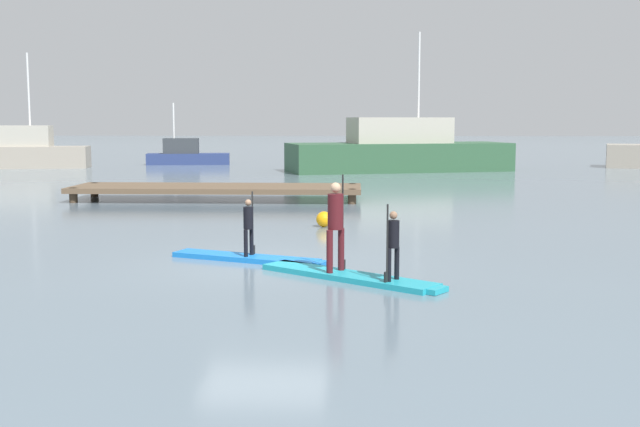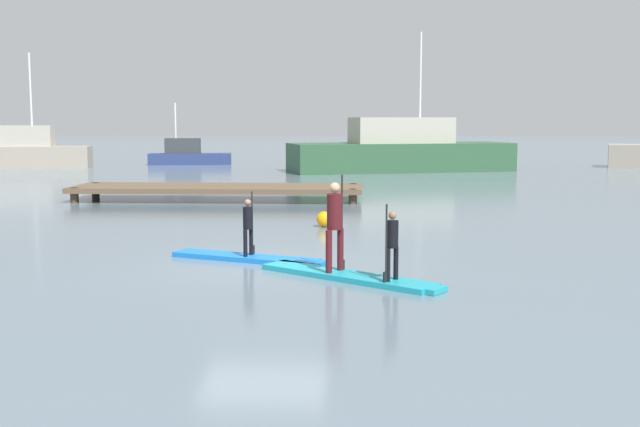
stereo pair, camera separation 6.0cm
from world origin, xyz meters
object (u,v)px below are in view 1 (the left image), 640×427
(paddler_child_solo, at_px, (249,224))
(fishing_boat_green_midground, at_px, (16,152))
(paddler_adult, at_px, (336,221))
(paddleboard_far, at_px, (350,277))
(fishing_boat_white_large, at_px, (399,151))
(mooring_buoy_near, at_px, (324,219))
(paddleboard_near, at_px, (249,258))
(paddler_child_front, at_px, (393,242))
(motor_boat_small_navy, at_px, (186,155))

(paddler_child_solo, distance_m, fishing_boat_green_midground, 34.11)
(paddler_child_solo, xyz_separation_m, paddler_adult, (1.78, -1.56, 0.28))
(paddler_child_solo, distance_m, paddler_adult, 2.39)
(paddleboard_far, distance_m, fishing_boat_white_large, 29.45)
(paddler_child_solo, xyz_separation_m, mooring_buoy_near, (1.31, 5.00, -0.54))
(mooring_buoy_near, bearing_deg, paddleboard_near, -104.73)
(paddleboard_near, relative_size, fishing_boat_white_large, 0.26)
(paddler_child_solo, height_order, paddler_child_front, paddler_child_front)
(paddler_adult, height_order, mooring_buoy_near, paddler_adult)
(paddleboard_far, relative_size, fishing_boat_green_midground, 0.39)
(motor_boat_small_navy, relative_size, mooring_buoy_near, 12.81)
(paddleboard_far, bearing_deg, fishing_boat_green_midground, 122.38)
(paddleboard_far, xyz_separation_m, fishing_boat_white_large, (2.49, 29.33, 1.03))
(paddler_child_front, relative_size, fishing_boat_green_midground, 0.16)
(paddleboard_near, xyz_separation_m, paddler_child_front, (2.78, -2.30, 0.72))
(paddleboard_near, distance_m, motor_boat_small_navy, 34.40)
(fishing_boat_white_large, bearing_deg, motor_boat_small_navy, 156.21)
(paddleboard_far, relative_size, fishing_boat_white_large, 0.26)
(mooring_buoy_near, bearing_deg, motor_boat_small_navy, 109.14)
(paddler_child_solo, distance_m, mooring_buoy_near, 5.20)
(paddleboard_far, height_order, fishing_boat_green_midground, fishing_boat_green_midground)
(mooring_buoy_near, bearing_deg, paddleboard_far, -83.74)
(paddler_adult, height_order, paddler_child_front, paddler_adult)
(paddler_adult, xyz_separation_m, fishing_boat_white_large, (2.75, 29.12, 0.06))
(paddleboard_near, relative_size, paddler_child_front, 2.47)
(motor_boat_small_navy, bearing_deg, fishing_boat_white_large, -23.79)
(mooring_buoy_near, bearing_deg, paddler_child_front, -78.72)
(paddleboard_near, relative_size, paddler_child_solo, 2.53)
(paddler_child_front, distance_m, motor_boat_small_navy, 37.37)
(fishing_boat_white_large, bearing_deg, paddler_child_front, -93.39)
(paddler_child_solo, bearing_deg, paddler_adult, -41.23)
(paddler_adult, height_order, fishing_boat_white_large, fishing_boat_white_large)
(fishing_boat_green_midground, xyz_separation_m, mooring_buoy_near, (18.91, -24.22, -0.75))
(fishing_boat_green_midground, distance_m, motor_boat_small_navy, 9.97)
(motor_boat_small_navy, height_order, mooring_buoy_near, motor_boat_small_navy)
(fishing_boat_white_large, bearing_deg, paddler_adult, -95.40)
(paddleboard_near, height_order, paddler_adult, paddler_adult)
(fishing_boat_white_large, distance_m, mooring_buoy_near, 22.80)
(paddler_child_solo, height_order, paddler_adult, paddler_adult)
(paddler_child_front, distance_m, fishing_boat_white_large, 29.93)
(paddler_child_solo, relative_size, mooring_buoy_near, 3.12)
(paddler_child_solo, bearing_deg, fishing_boat_white_large, 80.65)
(mooring_buoy_near, bearing_deg, paddler_child_solo, -104.67)
(fishing_boat_green_midground, bearing_deg, paddleboard_far, -57.62)
(paddleboard_near, bearing_deg, fishing_boat_white_large, 80.63)
(paddler_child_front, xyz_separation_m, fishing_boat_white_large, (1.77, 29.87, 0.31))
(paddler_child_front, height_order, fishing_boat_white_large, fishing_boat_white_large)
(paddleboard_near, height_order, motor_boat_small_navy, motor_boat_small_navy)
(motor_boat_small_navy, bearing_deg, paddleboard_near, -75.68)
(paddleboard_near, bearing_deg, paddler_child_front, -39.68)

